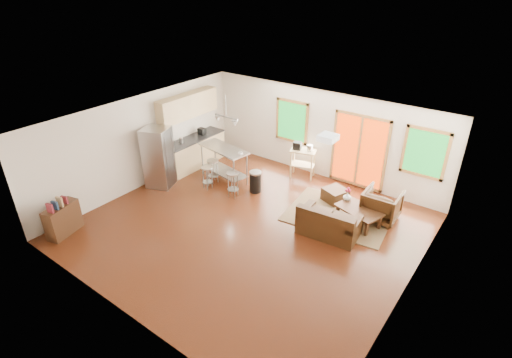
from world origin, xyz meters
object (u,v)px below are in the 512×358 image
Objects in this scene: ottoman at (335,195)px; kitchen_cart at (302,154)px; island at (224,158)px; rug at (338,215)px; loveseat at (328,224)px; armchair at (382,204)px; coffee_table at (359,211)px; refrigerator at (159,157)px.

ottoman is 0.50× the size of kitchen_cart.
island reaches higher than ottoman.
kitchen_cart is at bearing 145.80° from rug.
loveseat is 1.32× the size of kitchen_cart.
armchair is at bearing -16.09° from kitchen_cart.
rug is 0.96m from loveseat.
armchair reaches higher than ottoman.
rug is 1.09m from armchair.
rug is at bearing 25.51° from armchair.
loveseat is 1.20× the size of coffee_table.
kitchen_cart is (-1.86, 1.27, 0.74)m from rug.
coffee_table is at bearing 1.86° from island.
armchair reaches higher than loveseat.
ottoman reaches higher than rug.
armchair is (0.89, 0.47, 0.42)m from rug.
refrigerator is (-5.75, -2.04, 0.43)m from armchair.
armchair is at bearing 8.77° from island.
island is at bearing -176.46° from rug.
rug is at bearing -34.20° from kitchen_cart.
ottoman is 3.35m from island.
kitchen_cart reaches higher than island.
coffee_table is at bearing -9.18° from rug.
ottoman is 4.99m from refrigerator.
loveseat is at bearing -10.27° from island.
loveseat is 1.68× the size of armchair.
refrigerator is at bearing -177.99° from loveseat.
loveseat reaches higher than ottoman.
ottoman is at bearing 145.07° from coffee_table.
kitchen_cart is (-2.75, 0.79, 0.32)m from armchair.
loveseat reaches higher than coffee_table.
armchair is at bearing 58.57° from coffee_table.
loveseat reaches higher than rug.
armchair is 4.57m from island.
island is at bearing -178.14° from coffee_table.
loveseat is 1.57m from armchair.
coffee_table reaches higher than ottoman.
coffee_table is at bearing 58.92° from loveseat.
refrigerator is 1.03× the size of island.
island is (-3.62, -0.22, 0.68)m from rug.
ottoman is at bearing 124.90° from rug.
armchair is (0.73, 1.38, 0.14)m from loveseat.
ottoman is 0.33× the size of island.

